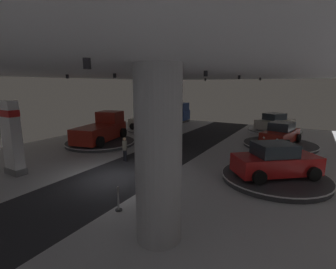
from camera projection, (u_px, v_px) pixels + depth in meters
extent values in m
cube|color=silver|center=(116.00, 178.00, 13.47)|extent=(24.00, 44.00, 0.05)
cube|color=#2D2D33|center=(116.00, 177.00, 13.47)|extent=(4.40, 44.00, 0.01)
cube|color=silver|center=(112.00, 71.00, 12.38)|extent=(24.00, 44.00, 0.10)
cylinder|color=black|center=(67.00, 76.00, 13.76)|extent=(0.16, 0.16, 0.22)
cylinder|color=black|center=(138.00, 79.00, 19.28)|extent=(0.16, 0.16, 0.22)
cylinder|color=black|center=(172.00, 80.00, 24.33)|extent=(0.16, 0.16, 0.22)
cylinder|color=black|center=(115.00, 76.00, 12.43)|extent=(0.16, 0.16, 0.22)
cylinder|color=black|center=(172.00, 78.00, 17.33)|extent=(0.16, 0.16, 0.22)
cylinder|color=black|center=(205.00, 80.00, 22.74)|extent=(0.16, 0.16, 0.22)
cylinder|color=black|center=(87.00, 64.00, 5.16)|extent=(0.16, 0.16, 0.22)
cylinder|color=black|center=(206.00, 74.00, 9.98)|extent=(0.16, 0.16, 0.22)
cylinder|color=black|center=(239.00, 77.00, 15.17)|extent=(0.16, 0.16, 0.22)
cylinder|color=black|center=(260.00, 79.00, 20.47)|extent=(0.16, 0.16, 0.22)
cylinder|color=#ADADB2|center=(158.00, 156.00, 7.64)|extent=(1.44, 1.44, 5.50)
cube|color=slate|center=(16.00, 171.00, 13.97)|extent=(1.29, 0.69, 0.35)
cube|color=white|center=(11.00, 135.00, 13.57)|extent=(1.12, 0.60, 3.72)
cube|color=red|center=(9.00, 113.00, 13.34)|extent=(1.14, 0.63, 0.36)
cylinder|color=silver|center=(274.00, 131.00, 26.01)|extent=(5.17, 5.17, 0.29)
cylinder|color=black|center=(274.00, 130.00, 25.99)|extent=(5.28, 5.28, 0.05)
cube|color=silver|center=(275.00, 124.00, 25.86)|extent=(3.63, 4.54, 0.90)
cube|color=#2D3842|center=(274.00, 117.00, 25.64)|extent=(2.29, 2.42, 0.70)
cylinder|color=black|center=(275.00, 124.00, 27.47)|extent=(0.53, 0.70, 0.68)
cylinder|color=black|center=(292.00, 127.00, 25.79)|extent=(0.53, 0.70, 0.68)
cylinder|color=black|center=(257.00, 126.00, 26.03)|extent=(0.53, 0.70, 0.68)
cylinder|color=black|center=(274.00, 129.00, 24.35)|extent=(0.53, 0.70, 0.68)
sphere|color=white|center=(283.00, 121.00, 27.29)|extent=(0.18, 0.18, 0.18)
sphere|color=white|center=(291.00, 122.00, 26.46)|extent=(0.18, 0.18, 0.18)
cylinder|color=#333338|center=(279.00, 145.00, 20.25)|extent=(5.59, 5.59, 0.23)
cylinder|color=white|center=(280.00, 144.00, 20.23)|extent=(5.70, 5.70, 0.05)
cube|color=maroon|center=(280.00, 136.00, 20.10)|extent=(2.68, 4.49, 0.90)
cube|color=#2D3842|center=(282.00, 126.00, 20.07)|extent=(1.94, 2.20, 0.70)
cylinder|color=black|center=(287.00, 144.00, 18.46)|extent=(0.36, 0.71, 0.68)
cylinder|color=black|center=(261.00, 140.00, 19.79)|extent=(0.36, 0.71, 0.68)
cylinder|color=black|center=(299.00, 138.00, 20.53)|extent=(0.36, 0.71, 0.68)
cylinder|color=black|center=(274.00, 135.00, 21.85)|extent=(0.36, 0.71, 0.68)
sphere|color=white|center=(277.00, 139.00, 18.27)|extent=(0.18, 0.18, 0.18)
sphere|color=white|center=(264.00, 138.00, 18.92)|extent=(0.18, 0.18, 0.18)
cylinder|color=#B7B7BC|center=(150.00, 130.00, 26.40)|extent=(4.62, 4.62, 0.26)
cylinder|color=black|center=(150.00, 130.00, 26.38)|extent=(4.71, 4.71, 0.05)
cube|color=silver|center=(149.00, 124.00, 26.25)|extent=(4.28, 2.01, 0.90)
cube|color=#2D3842|center=(151.00, 117.00, 26.04)|extent=(1.98, 1.65, 0.70)
cylinder|color=black|center=(133.00, 126.00, 26.06)|extent=(0.69, 0.25, 0.68)
cylinder|color=black|center=(143.00, 124.00, 27.81)|extent=(0.69, 0.25, 0.68)
cylinder|color=black|center=(157.00, 129.00, 24.80)|extent=(0.69, 0.25, 0.68)
cylinder|color=black|center=(166.00, 126.00, 26.55)|extent=(0.69, 0.25, 0.68)
sphere|color=white|center=(130.00, 122.00, 26.71)|extent=(0.18, 0.18, 0.18)
sphere|color=white|center=(136.00, 121.00, 27.58)|extent=(0.18, 0.18, 0.18)
cylinder|color=#333338|center=(100.00, 143.00, 20.83)|extent=(5.56, 5.56, 0.27)
cylinder|color=white|center=(100.00, 141.00, 20.81)|extent=(5.68, 5.68, 0.05)
cube|color=maroon|center=(100.00, 132.00, 20.66)|extent=(3.20, 5.63, 1.20)
cube|color=maroon|center=(110.00, 117.00, 22.04)|extent=(2.22, 2.07, 1.00)
cube|color=#28333D|center=(107.00, 118.00, 21.56)|extent=(1.72, 0.46, 0.75)
cylinder|color=black|center=(100.00, 131.00, 22.80)|extent=(0.45, 0.88, 0.84)
cylinder|color=black|center=(123.00, 133.00, 22.12)|extent=(0.45, 0.88, 0.84)
cylinder|color=black|center=(74.00, 140.00, 19.32)|extent=(0.45, 0.88, 0.84)
cylinder|color=black|center=(100.00, 142.00, 18.64)|extent=(0.45, 0.88, 0.84)
cylinder|color=#333338|center=(275.00, 178.00, 12.97)|extent=(5.27, 5.27, 0.29)
cylinder|color=white|center=(275.00, 176.00, 12.94)|extent=(5.37, 5.37, 0.05)
cube|color=red|center=(276.00, 164.00, 12.82)|extent=(4.40, 4.04, 0.90)
cube|color=#2D3842|center=(274.00, 150.00, 12.65)|extent=(2.46, 2.41, 0.70)
cylinder|color=black|center=(288.00, 162.00, 14.06)|extent=(0.67, 0.60, 0.68)
cylinder|color=black|center=(314.00, 174.00, 12.13)|extent=(0.67, 0.60, 0.68)
cylinder|color=black|center=(241.00, 164.00, 13.61)|extent=(0.67, 0.60, 0.68)
cylinder|color=black|center=(260.00, 178.00, 11.68)|extent=(0.67, 0.60, 0.68)
sphere|color=white|center=(306.00, 157.00, 13.60)|extent=(0.18, 0.18, 0.18)
sphere|color=white|center=(319.00, 163.00, 12.64)|extent=(0.18, 0.18, 0.18)
cylinder|color=#B7B7BC|center=(168.00, 121.00, 33.20)|extent=(5.57, 5.56, 0.27)
cylinder|color=black|center=(168.00, 120.00, 33.18)|extent=(5.68, 5.68, 0.05)
cube|color=navy|center=(168.00, 114.00, 33.03)|extent=(5.37, 2.28, 1.20)
cube|color=navy|center=(180.00, 107.00, 32.04)|extent=(1.76, 1.96, 1.00)
cube|color=#28333D|center=(177.00, 107.00, 32.28)|extent=(0.14, 1.75, 0.75)
cylinder|color=black|center=(185.00, 117.00, 33.26)|extent=(0.85, 0.31, 0.84)
cylinder|color=black|center=(177.00, 119.00, 31.22)|extent=(0.85, 0.31, 0.84)
cylinder|color=black|center=(161.00, 115.00, 34.96)|extent=(0.85, 0.31, 0.84)
cylinder|color=black|center=(152.00, 117.00, 32.92)|extent=(0.85, 0.31, 0.84)
cylinder|color=black|center=(174.00, 138.00, 21.29)|extent=(0.14, 0.14, 0.80)
cylinder|color=black|center=(173.00, 138.00, 21.43)|extent=(0.14, 0.14, 0.80)
cylinder|color=#472323|center=(173.00, 130.00, 21.23)|extent=(0.32, 0.32, 0.62)
sphere|color=tan|center=(173.00, 126.00, 21.15)|extent=(0.22, 0.22, 0.22)
cylinder|color=black|center=(124.00, 155.00, 16.26)|extent=(0.14, 0.14, 0.80)
cylinder|color=black|center=(126.00, 155.00, 16.13)|extent=(0.14, 0.14, 0.80)
cylinder|color=#6B665B|center=(125.00, 145.00, 16.06)|extent=(0.32, 0.32, 0.62)
sphere|color=tan|center=(124.00, 139.00, 15.98)|extent=(0.22, 0.22, 0.22)
cylinder|color=#333338|center=(119.00, 210.00, 9.92)|extent=(0.28, 0.28, 0.04)
cylinder|color=#B2B2B7|center=(118.00, 199.00, 9.83)|extent=(0.07, 0.07, 0.96)
sphere|color=#B2B2B7|center=(118.00, 188.00, 9.74)|extent=(0.10, 0.10, 0.10)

